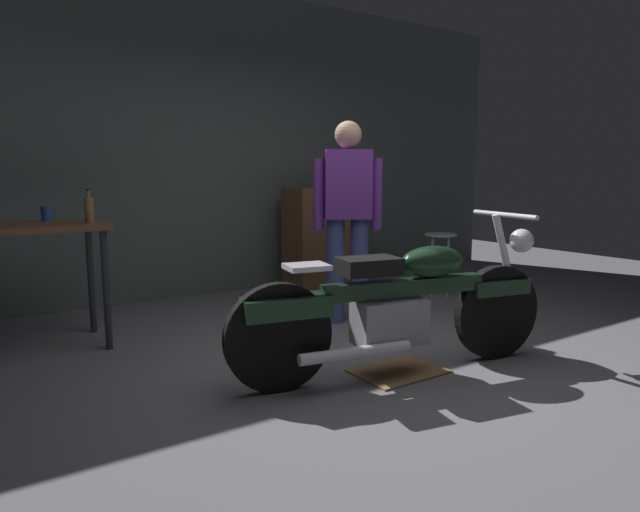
# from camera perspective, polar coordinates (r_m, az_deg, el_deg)

# --- Properties ---
(ground_plane) EXTENTS (12.00, 12.00, 0.00)m
(ground_plane) POSITION_cam_1_polar(r_m,az_deg,el_deg) (3.66, 5.98, -11.52)
(ground_plane) COLOR slate
(back_wall) EXTENTS (8.00, 0.12, 3.10)m
(back_wall) POSITION_cam_1_polar(r_m,az_deg,el_deg) (5.88, -11.75, 11.27)
(back_wall) COLOR #56605B
(back_wall) RESTS_ON ground_plane
(workbench) EXTENTS (1.30, 0.64, 0.90)m
(workbench) POSITION_cam_1_polar(r_m,az_deg,el_deg) (4.33, -29.78, 1.25)
(workbench) COLOR brown
(workbench) RESTS_ON ground_plane
(motorcycle) EXTENTS (2.16, 0.74, 1.00)m
(motorcycle) POSITION_cam_1_polar(r_m,az_deg,el_deg) (3.49, 8.21, -4.86)
(motorcycle) COLOR black
(motorcycle) RESTS_ON ground_plane
(person_standing) EXTENTS (0.50, 0.38, 1.67)m
(person_standing) POSITION_cam_1_polar(r_m,az_deg,el_deg) (4.59, 2.86, 4.45)
(person_standing) COLOR #404C8E
(person_standing) RESTS_ON ground_plane
(shop_stool) EXTENTS (0.32, 0.32, 0.64)m
(shop_stool) POSITION_cam_1_polar(r_m,az_deg,el_deg) (5.79, 12.28, 0.87)
(shop_stool) COLOR #B2B2B7
(shop_stool) RESTS_ON ground_plane
(wooden_dresser) EXTENTS (0.80, 0.47, 1.10)m
(wooden_dresser) POSITION_cam_1_polar(r_m,az_deg,el_deg) (5.99, 0.35, 1.82)
(wooden_dresser) COLOR brown
(wooden_dresser) RESTS_ON ground_plane
(drip_tray) EXTENTS (0.56, 0.40, 0.01)m
(drip_tray) POSITION_cam_1_polar(r_m,az_deg,el_deg) (3.62, 8.11, -11.66)
(drip_tray) COLOR olive
(drip_tray) RESTS_ON ground_plane
(mug_blue_enamel) EXTENTS (0.11, 0.07, 0.11)m
(mug_blue_enamel) POSITION_cam_1_polar(r_m,az_deg,el_deg) (4.58, -26.32, 3.96)
(mug_blue_enamel) COLOR #2D51AD
(mug_blue_enamel) RESTS_ON workbench
(bottle) EXTENTS (0.06, 0.06, 0.24)m
(bottle) POSITION_cam_1_polar(r_m,az_deg,el_deg) (4.26, -22.67, 4.45)
(bottle) COLOR olive
(bottle) RESTS_ON workbench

